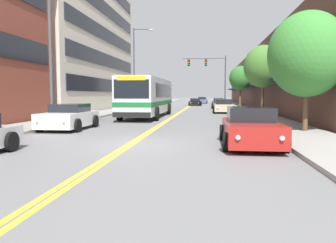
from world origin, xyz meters
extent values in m
plane|color=slate|center=(0.00, 37.00, 0.00)|extent=(240.00, 240.00, 0.00)
cube|color=gray|center=(-6.92, 37.00, 0.07)|extent=(2.85, 106.00, 0.14)
cube|color=gray|center=(6.92, 37.00, 0.07)|extent=(2.85, 106.00, 0.14)
cube|color=yellow|center=(-0.10, 37.00, 0.00)|extent=(0.14, 106.00, 0.01)
cube|color=yellow|center=(0.10, 37.00, 0.00)|extent=(0.14, 106.00, 0.01)
cube|color=black|center=(-8.56, 24.65, 2.82)|extent=(0.08, 22.23, 1.40)
cube|color=black|center=(-8.56, 24.65, 5.63)|extent=(0.08, 22.23, 1.40)
cube|color=black|center=(-8.56, 24.65, 8.45)|extent=(0.08, 22.23, 1.40)
cube|color=black|center=(-8.56, 24.65, 11.26)|extent=(0.08, 22.23, 1.40)
cube|color=brown|center=(12.60, 37.00, 3.77)|extent=(8.00, 68.00, 7.54)
cube|color=navy|center=(8.05, 37.00, 2.90)|extent=(1.10, 61.20, 0.24)
cube|color=black|center=(8.56, 37.00, 4.67)|extent=(0.08, 61.20, 1.40)
cube|color=silver|center=(-2.00, 14.39, 1.70)|extent=(2.53, 11.66, 2.69)
cube|color=#196B33|center=(-2.00, 14.39, 1.16)|extent=(2.55, 11.68, 0.32)
cube|color=black|center=(-2.00, 14.97, 2.13)|extent=(2.56, 9.10, 0.97)
cube|color=black|center=(-2.00, 8.54, 2.18)|extent=(2.28, 0.04, 1.19)
cube|color=yellow|center=(-2.00, 8.53, 2.86)|extent=(1.82, 0.06, 0.28)
cube|color=black|center=(-2.00, 8.52, 0.53)|extent=(2.48, 0.08, 0.32)
cylinder|color=black|center=(-3.30, 10.42, 0.50)|extent=(0.30, 1.00, 1.00)
cylinder|color=black|center=(-0.71, 10.42, 0.50)|extent=(0.30, 1.00, 1.00)
cylinder|color=black|center=(-3.30, 17.59, 0.50)|extent=(0.30, 1.00, 1.00)
cylinder|color=black|center=(-0.71, 17.59, 0.50)|extent=(0.30, 1.00, 1.00)
cylinder|color=black|center=(-3.44, -2.13, 0.32)|extent=(0.22, 0.65, 0.65)
cube|color=red|center=(-3.72, -1.33, 0.52)|extent=(0.18, 0.04, 0.10)
cube|color=beige|center=(-4.35, 24.54, 0.49)|extent=(1.88, 4.59, 0.64)
cube|color=black|center=(-4.35, 24.73, 1.02)|extent=(1.62, 2.02, 0.41)
cylinder|color=black|center=(-5.31, 23.12, 0.31)|extent=(0.22, 0.62, 0.62)
cylinder|color=black|center=(-3.38, 23.12, 0.31)|extent=(0.22, 0.62, 0.62)
cylinder|color=black|center=(-5.31, 25.97, 0.31)|extent=(0.22, 0.62, 0.62)
cylinder|color=black|center=(-3.38, 25.97, 0.31)|extent=(0.22, 0.62, 0.62)
sphere|color=silver|center=(-5.00, 22.23, 0.53)|extent=(0.16, 0.16, 0.16)
sphere|color=silver|center=(-3.69, 22.23, 0.53)|extent=(0.16, 0.16, 0.16)
cube|color=red|center=(-5.02, 26.85, 0.53)|extent=(0.18, 0.04, 0.10)
cube|color=red|center=(-3.67, 26.85, 0.53)|extent=(0.18, 0.04, 0.10)
cube|color=white|center=(-4.39, 4.49, 0.55)|extent=(1.87, 4.06, 0.73)
cube|color=black|center=(-4.39, 4.65, 1.12)|extent=(1.61, 1.79, 0.43)
cylinder|color=black|center=(-5.35, 3.23, 0.33)|extent=(0.22, 0.67, 0.67)
cylinder|color=black|center=(-3.43, 3.23, 0.33)|extent=(0.22, 0.67, 0.67)
cylinder|color=black|center=(-5.35, 5.75, 0.33)|extent=(0.22, 0.67, 0.67)
cylinder|color=black|center=(-3.43, 5.75, 0.33)|extent=(0.22, 0.67, 0.67)
sphere|color=silver|center=(-5.05, 2.44, 0.58)|extent=(0.16, 0.16, 0.16)
sphere|color=silver|center=(-3.74, 2.44, 0.58)|extent=(0.16, 0.16, 0.16)
cube|color=red|center=(-5.06, 6.53, 0.58)|extent=(0.18, 0.04, 0.10)
cube|color=red|center=(-3.72, 6.53, 0.58)|extent=(0.18, 0.04, 0.10)
cube|color=maroon|center=(4.35, 0.09, 0.53)|extent=(1.81, 4.31, 0.71)
cube|color=black|center=(4.35, 0.26, 1.13)|extent=(1.55, 1.90, 0.49)
cylinder|color=black|center=(3.43, -1.25, 0.31)|extent=(0.22, 0.62, 0.62)
cylinder|color=black|center=(5.28, -1.25, 0.31)|extent=(0.22, 0.62, 0.62)
cylinder|color=black|center=(3.43, 1.42, 0.31)|extent=(0.22, 0.62, 0.62)
cylinder|color=black|center=(5.28, 1.42, 0.31)|extent=(0.22, 0.62, 0.62)
sphere|color=silver|center=(3.72, -2.09, 0.56)|extent=(0.16, 0.16, 0.16)
sphere|color=silver|center=(4.99, -2.09, 0.56)|extent=(0.16, 0.16, 0.16)
cube|color=red|center=(3.70, 2.25, 0.56)|extent=(0.18, 0.04, 0.10)
cube|color=red|center=(5.00, 2.25, 0.56)|extent=(0.18, 0.04, 0.10)
cube|color=#19234C|center=(4.45, 41.42, 0.47)|extent=(1.70, 4.28, 0.58)
cube|color=black|center=(4.45, 41.59, 0.99)|extent=(1.46, 1.88, 0.46)
cylinder|color=black|center=(3.57, 40.09, 0.32)|extent=(0.22, 0.64, 0.64)
cylinder|color=black|center=(5.32, 40.09, 0.32)|extent=(0.22, 0.64, 0.64)
cylinder|color=black|center=(3.57, 42.74, 0.32)|extent=(0.22, 0.64, 0.64)
cylinder|color=black|center=(5.32, 42.74, 0.32)|extent=(0.22, 0.64, 0.64)
sphere|color=silver|center=(3.85, 39.26, 0.49)|extent=(0.16, 0.16, 0.16)
sphere|color=silver|center=(5.04, 39.26, 0.49)|extent=(0.16, 0.16, 0.16)
cube|color=red|center=(3.83, 43.56, 0.49)|extent=(0.18, 0.04, 0.10)
cube|color=red|center=(5.06, 43.56, 0.49)|extent=(0.18, 0.04, 0.10)
cube|color=#38383D|center=(4.32, 31.08, 0.47)|extent=(1.83, 4.63, 0.62)
cube|color=black|center=(4.32, 31.26, 1.02)|extent=(1.58, 2.04, 0.48)
cylinder|color=black|center=(3.38, 29.64, 0.30)|extent=(0.22, 0.60, 0.60)
cylinder|color=black|center=(5.26, 29.64, 0.30)|extent=(0.22, 0.60, 0.60)
cylinder|color=black|center=(3.38, 32.51, 0.30)|extent=(0.22, 0.60, 0.60)
cylinder|color=black|center=(5.26, 32.51, 0.30)|extent=(0.22, 0.60, 0.60)
sphere|color=silver|center=(3.68, 28.74, 0.50)|extent=(0.16, 0.16, 0.16)
sphere|color=silver|center=(4.96, 28.74, 0.50)|extent=(0.16, 0.16, 0.16)
cube|color=red|center=(3.66, 33.40, 0.50)|extent=(0.18, 0.04, 0.10)
cube|color=red|center=(4.98, 33.40, 0.50)|extent=(0.18, 0.04, 0.10)
cube|color=#BCAD89|center=(4.36, 20.86, 0.52)|extent=(1.86, 4.14, 0.67)
cube|color=black|center=(4.36, 21.02, 1.10)|extent=(1.60, 1.82, 0.48)
cylinder|color=black|center=(3.41, 19.57, 0.34)|extent=(0.22, 0.68, 0.68)
cylinder|color=black|center=(5.31, 19.57, 0.34)|extent=(0.22, 0.68, 0.68)
cylinder|color=black|center=(3.41, 22.14, 0.34)|extent=(0.22, 0.68, 0.68)
cylinder|color=black|center=(5.31, 22.14, 0.34)|extent=(0.22, 0.68, 0.68)
sphere|color=silver|center=(3.71, 18.77, 0.56)|extent=(0.16, 0.16, 0.16)
sphere|color=silver|center=(5.01, 18.77, 0.56)|extent=(0.16, 0.16, 0.16)
cube|color=red|center=(3.69, 22.93, 0.56)|extent=(0.18, 0.04, 0.10)
cube|color=red|center=(5.03, 22.93, 0.56)|extent=(0.18, 0.04, 0.10)
cube|color=#475675|center=(1.65, 53.74, 0.49)|extent=(1.79, 4.19, 0.63)
cube|color=black|center=(1.65, 53.91, 1.03)|extent=(1.54, 1.84, 0.44)
cylinder|color=black|center=(0.73, 52.44, 0.32)|extent=(0.22, 0.64, 0.64)
cylinder|color=black|center=(2.57, 52.44, 0.32)|extent=(0.22, 0.64, 0.64)
cylinder|color=black|center=(0.73, 55.04, 0.32)|extent=(0.22, 0.64, 0.64)
cylinder|color=black|center=(2.57, 55.04, 0.32)|extent=(0.22, 0.64, 0.64)
sphere|color=silver|center=(1.03, 51.62, 0.52)|extent=(0.16, 0.16, 0.16)
sphere|color=silver|center=(2.28, 51.62, 0.52)|extent=(0.16, 0.16, 0.16)
cube|color=red|center=(1.01, 55.84, 0.52)|extent=(0.18, 0.04, 0.10)
cube|color=red|center=(2.30, 55.84, 0.52)|extent=(0.18, 0.04, 0.10)
cube|color=black|center=(0.76, 41.52, 0.44)|extent=(1.79, 4.22, 0.55)
cube|color=black|center=(0.76, 41.69, 0.94)|extent=(1.54, 1.86, 0.44)
cylinder|color=black|center=(-0.16, 40.21, 0.30)|extent=(0.22, 0.61, 0.61)
cylinder|color=black|center=(1.67, 40.21, 0.30)|extent=(0.22, 0.61, 0.61)
cylinder|color=black|center=(-0.16, 42.83, 0.30)|extent=(0.22, 0.61, 0.61)
cylinder|color=black|center=(1.67, 42.83, 0.30)|extent=(0.22, 0.61, 0.61)
sphere|color=silver|center=(0.13, 39.39, 0.47)|extent=(0.16, 0.16, 0.16)
sphere|color=silver|center=(1.38, 39.39, 0.47)|extent=(0.16, 0.16, 0.16)
cube|color=red|center=(0.11, 43.64, 0.47)|extent=(0.18, 0.04, 0.10)
cube|color=red|center=(1.40, 43.64, 0.47)|extent=(0.18, 0.04, 0.10)
cylinder|color=#47474C|center=(5.20, 35.38, 3.62)|extent=(0.18, 0.18, 7.24)
cylinder|color=#47474C|center=(2.16, 35.38, 6.89)|extent=(6.08, 0.11, 0.11)
cube|color=black|center=(2.46, 35.38, 6.29)|extent=(0.34, 0.26, 0.92)
sphere|color=red|center=(2.46, 35.22, 6.57)|extent=(0.18, 0.18, 0.18)
sphere|color=yellow|center=(2.46, 35.22, 6.29)|extent=(0.18, 0.18, 0.18)
sphere|color=green|center=(2.46, 35.22, 6.02)|extent=(0.18, 0.18, 0.18)
cylinder|color=black|center=(2.46, 35.38, 6.82)|extent=(0.02, 0.02, 0.14)
cube|color=black|center=(0.03, 35.38, 6.29)|extent=(0.34, 0.26, 0.92)
sphere|color=red|center=(0.03, 35.22, 6.57)|extent=(0.18, 0.18, 0.18)
sphere|color=yellow|center=(0.03, 35.22, 6.29)|extent=(0.18, 0.18, 0.18)
sphere|color=green|center=(0.03, 35.22, 6.02)|extent=(0.18, 0.18, 0.18)
cylinder|color=black|center=(0.03, 35.38, 6.82)|extent=(0.02, 0.02, 0.14)
cylinder|color=#47474C|center=(-5.30, 4.46, 4.55)|extent=(0.16, 0.16, 9.10)
cylinder|color=#47474C|center=(-5.30, 23.77, 4.51)|extent=(0.16, 0.16, 9.02)
cylinder|color=#47474C|center=(-4.35, 23.77, 8.87)|extent=(1.90, 0.10, 0.10)
ellipsoid|color=#B2B2B7|center=(-3.40, 23.77, 8.77)|extent=(0.56, 0.28, 0.20)
cylinder|color=brown|center=(7.34, 4.06, 1.15)|extent=(0.23, 0.23, 2.02)
ellipsoid|color=#387F33|center=(7.34, 4.06, 3.67)|extent=(3.56, 3.56, 3.92)
cylinder|color=brown|center=(7.20, 15.39, 1.44)|extent=(0.23, 0.23, 2.60)
ellipsoid|color=#42752D|center=(7.20, 15.39, 4.06)|extent=(3.09, 3.09, 3.40)
cylinder|color=brown|center=(6.62, 28.17, 1.38)|extent=(0.25, 0.25, 2.49)
ellipsoid|color=#2D6B28|center=(6.62, 28.17, 3.74)|extent=(2.63, 2.63, 2.89)
cylinder|color=red|center=(5.95, 8.90, 0.52)|extent=(0.22, 0.22, 0.75)
sphere|color=red|center=(5.95, 8.90, 0.95)|extent=(0.20, 0.20, 0.20)
cylinder|color=red|center=(5.80, 8.90, 0.60)|extent=(0.08, 0.10, 0.10)
camera|label=1|loc=(2.84, -11.83, 1.85)|focal=35.00mm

